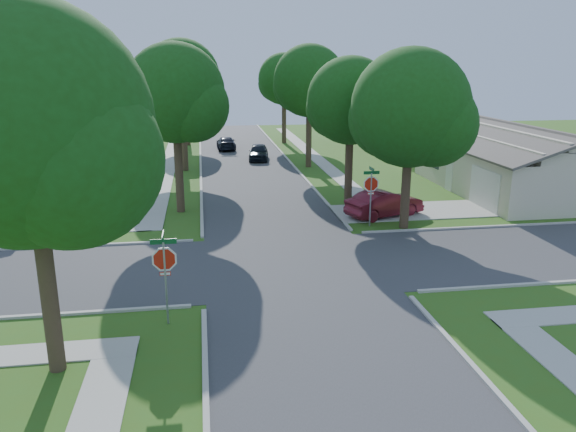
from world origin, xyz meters
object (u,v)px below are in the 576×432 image
(tree_w_near, at_px, (176,98))
(tree_ne_corner, at_px, (411,113))
(house_ne_far, at_px, (411,132))
(car_curb_east, at_px, (259,152))
(stop_sign_sw, at_px, (165,263))
(stop_sign_ne, at_px, (371,186))
(car_driveway, at_px, (385,203))
(car_curb_west, at_px, (226,143))
(house_nw_far, at_px, (61,134))
(tree_e_mid, at_px, (310,84))
(tree_w_mid, at_px, (182,82))
(tree_e_near, at_px, (351,105))
(house_ne_near, at_px, (515,167))
(tree_e_far, at_px, (284,81))
(tree_w_far, at_px, (186,87))
(tree_sw_corner, at_px, (32,136))

(tree_w_near, xyz_separation_m, tree_ne_corner, (11.00, -4.80, -0.52))
(house_ne_far, distance_m, car_curb_east, 15.42)
(stop_sign_sw, distance_m, stop_sign_ne, 13.29)
(car_driveway, bearing_deg, car_curb_west, -4.28)
(house_nw_far, bearing_deg, tree_e_mid, -27.91)
(tree_w_mid, relative_size, house_nw_far, 0.70)
(car_driveway, bearing_deg, tree_e_near, 4.55)
(tree_e_mid, height_order, house_ne_far, tree_e_mid)
(tree_e_near, xyz_separation_m, house_ne_near, (11.24, 1.99, -4.13))
(tree_e_far, xyz_separation_m, tree_w_near, (-9.40, -25.00, 0.14))
(tree_w_far, bearing_deg, tree_e_far, 0.00)
(house_ne_near, distance_m, car_curb_west, 26.18)
(tree_e_far, height_order, house_ne_far, tree_e_far)
(tree_w_near, bearing_deg, house_ne_far, 44.09)
(tree_w_far, distance_m, house_ne_near, 31.17)
(tree_w_mid, xyz_separation_m, tree_ne_corner, (11.00, -16.80, -0.90))
(tree_w_near, height_order, tree_w_far, tree_w_near)
(house_ne_far, bearing_deg, stop_sign_ne, -114.93)
(car_curb_west, bearing_deg, tree_w_far, -44.71)
(house_ne_far, height_order, house_nw_far, same)
(tree_w_near, relative_size, car_curb_east, 2.34)
(stop_sign_sw, xyz_separation_m, tree_w_far, (0.05, 38.71, 3.48))
(tree_w_far, relative_size, tree_ne_corner, 0.93)
(stop_sign_sw, xyz_separation_m, car_driveway, (10.70, 11.06, -1.33))
(stop_sign_sw, height_order, tree_w_mid, tree_w_mid)
(tree_w_far, xyz_separation_m, tree_sw_corner, (-2.78, -41.00, 0.76))
(stop_sign_ne, distance_m, tree_w_mid, 19.31)
(tree_w_near, xyz_separation_m, house_ne_near, (20.64, 1.99, -4.60))
(tree_e_near, xyz_separation_m, tree_w_near, (-9.40, 0.00, 0.47))
(tree_w_mid, height_order, car_curb_west, tree_w_mid)
(stop_sign_ne, height_order, tree_e_far, tree_e_far)
(tree_e_far, relative_size, tree_w_far, 1.09)
(tree_w_mid, bearing_deg, tree_e_far, 54.15)
(tree_e_mid, height_order, tree_w_mid, tree_w_mid)
(stop_sign_sw, xyz_separation_m, tree_w_near, (0.06, 13.71, 4.08))
(tree_w_mid, distance_m, house_ne_far, 22.68)
(tree_w_mid, bearing_deg, stop_sign_ne, -60.20)
(tree_w_far, bearing_deg, tree_e_mid, -54.10)
(tree_e_mid, distance_m, tree_w_near, 15.25)
(tree_e_far, bearing_deg, tree_sw_corner, -106.56)
(house_ne_far, distance_m, car_driveway, 24.75)
(tree_e_mid, bearing_deg, car_curb_west, 121.51)
(tree_w_far, bearing_deg, car_curb_east, -57.77)
(tree_e_near, distance_m, car_curb_west, 23.08)
(tree_w_far, bearing_deg, car_driveway, -68.93)
(tree_e_far, bearing_deg, stop_sign_ne, -90.10)
(tree_e_far, distance_m, car_curb_west, 8.68)
(tree_w_far, xyz_separation_m, house_ne_near, (20.64, -23.01, -3.99))
(car_driveway, bearing_deg, tree_ne_corner, 168.74)
(house_ne_near, distance_m, house_nw_far, 38.26)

